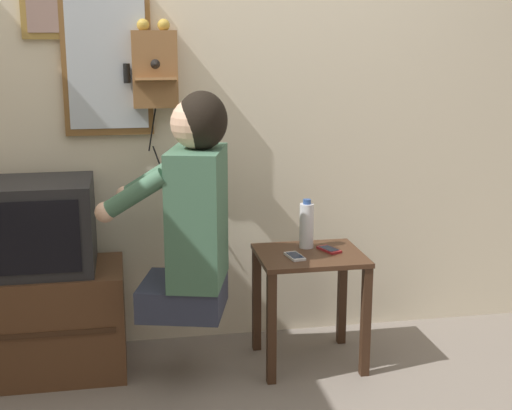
# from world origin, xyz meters

# --- Properties ---
(wall_back) EXTENTS (6.80, 0.05, 2.55)m
(wall_back) POSITION_xyz_m (0.00, 1.17, 1.27)
(wall_back) COLOR beige
(wall_back) RESTS_ON ground_plane
(side_table) EXTENTS (0.49, 0.41, 0.55)m
(side_table) POSITION_xyz_m (0.36, 0.76, 0.42)
(side_table) COLOR #422819
(side_table) RESTS_ON ground_plane
(person) EXTENTS (0.59, 0.50, 0.98)m
(person) POSITION_xyz_m (-0.19, 0.67, 0.80)
(person) COLOR #2D3347
(person) RESTS_ON ground_plane
(tv_stand) EXTENTS (0.74, 0.44, 0.50)m
(tv_stand) POSITION_xyz_m (-0.87, 0.88, 0.25)
(tv_stand) COLOR #51331E
(tv_stand) RESTS_ON ground_plane
(television) EXTENTS (0.54, 0.42, 0.41)m
(television) POSITION_xyz_m (-0.89, 0.89, 0.70)
(television) COLOR #232326
(television) RESTS_ON tv_stand
(wall_phone_antique) EXTENTS (0.25, 0.18, 0.78)m
(wall_phone_antique) POSITION_xyz_m (-0.32, 1.09, 1.39)
(wall_phone_antique) COLOR olive
(wall_mirror) EXTENTS (0.41, 0.03, 0.66)m
(wall_mirror) POSITION_xyz_m (-0.53, 1.13, 1.40)
(wall_mirror) COLOR brown
(cell_phone_held) EXTENTS (0.08, 0.13, 0.01)m
(cell_phone_held) POSITION_xyz_m (0.27, 0.71, 0.55)
(cell_phone_held) COLOR silver
(cell_phone_held) RESTS_ON side_table
(cell_phone_spare) EXTENTS (0.10, 0.14, 0.01)m
(cell_phone_spare) POSITION_xyz_m (0.46, 0.78, 0.55)
(cell_phone_spare) COLOR maroon
(cell_phone_spare) RESTS_ON side_table
(water_bottle) EXTENTS (0.07, 0.07, 0.24)m
(water_bottle) POSITION_xyz_m (0.37, 0.85, 0.66)
(water_bottle) COLOR silver
(water_bottle) RESTS_ON side_table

